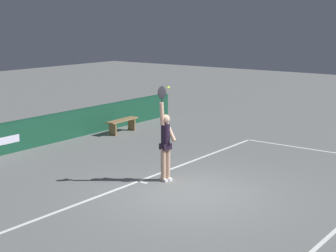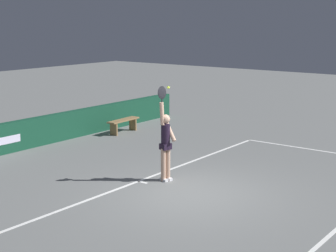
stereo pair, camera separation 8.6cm
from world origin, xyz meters
name	(u,v)px [view 1 (the left image)]	position (x,y,z in m)	size (l,w,h in m)	color
ground_plane	(189,193)	(0.00, 0.00, 0.00)	(60.00, 60.00, 0.00)	slate
court_lines	(225,202)	(0.00, -1.01, 0.00)	(12.29, 5.43, 0.00)	white
back_wall	(11,137)	(0.00, 6.94, 0.49)	(16.46, 0.28, 0.97)	#14452F
tennis_player	(165,142)	(0.49, 1.11, 1.06)	(0.48, 0.42, 2.55)	tan
tennis_ball	(168,87)	(0.58, 1.08, 2.48)	(0.07, 0.07, 0.07)	#C9E62F
courtside_bench_near	(122,123)	(4.33, 6.03, 0.38)	(1.52, 0.44, 0.51)	olive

